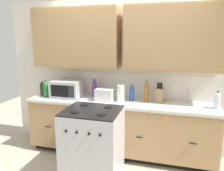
# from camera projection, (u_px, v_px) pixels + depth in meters

# --- Properties ---
(ground_plane) EXTENTS (8.00, 8.00, 0.00)m
(ground_plane) POSITION_uv_depth(u_px,v_px,m) (115.00, 163.00, 3.43)
(ground_plane) COLOR #B2A893
(wall_unit) EXTENTS (4.15, 0.40, 2.50)m
(wall_unit) POSITION_uv_depth(u_px,v_px,m) (123.00, 53.00, 3.55)
(wall_unit) COLOR silver
(wall_unit) RESTS_ON ground_plane
(counter_run) EXTENTS (2.98, 0.64, 0.90)m
(counter_run) POSITION_uv_depth(u_px,v_px,m) (120.00, 127.00, 3.61)
(counter_run) COLOR black
(counter_run) RESTS_ON ground_plane
(stove_range) EXTENTS (0.76, 0.68, 0.95)m
(stove_range) POSITION_uv_depth(u_px,v_px,m) (93.00, 142.00, 3.07)
(stove_range) COLOR #B7B7BC
(stove_range) RESTS_ON ground_plane
(microwave) EXTENTS (0.48, 0.37, 0.28)m
(microwave) POSITION_uv_depth(u_px,v_px,m) (67.00, 89.00, 3.74)
(microwave) COLOR #B7B7BC
(microwave) RESTS_ON counter_run
(toaster) EXTENTS (0.28, 0.18, 0.19)m
(toaster) POSITION_uv_depth(u_px,v_px,m) (104.00, 95.00, 3.51)
(toaster) COLOR white
(toaster) RESTS_ON counter_run
(knife_block) EXTENTS (0.11, 0.14, 0.31)m
(knife_block) POSITION_uv_depth(u_px,v_px,m) (159.00, 95.00, 3.44)
(knife_block) COLOR #9C794E
(knife_block) RESTS_ON counter_run
(sink_faucet) EXTENTS (0.02, 0.02, 0.20)m
(sink_faucet) POSITION_uv_depth(u_px,v_px,m) (188.00, 96.00, 3.43)
(sink_faucet) COLOR #B2B5BA
(sink_faucet) RESTS_ON counter_run
(paper_towel_roll) EXTENTS (0.12, 0.12, 0.26)m
(paper_towel_roll) POSITION_uv_depth(u_px,v_px,m) (121.00, 93.00, 3.47)
(paper_towel_roll) COLOR white
(paper_towel_roll) RESTS_ON counter_run
(bottle_blue) EXTENTS (0.07, 0.07, 0.25)m
(bottle_blue) POSITION_uv_depth(u_px,v_px,m) (132.00, 93.00, 3.53)
(bottle_blue) COLOR blue
(bottle_blue) RESTS_ON counter_run
(bottle_violet) EXTENTS (0.08, 0.08, 0.31)m
(bottle_violet) POSITION_uv_depth(u_px,v_px,m) (95.00, 88.00, 3.74)
(bottle_violet) COLOR #663384
(bottle_violet) RESTS_ON counter_run
(bottle_amber) EXTENTS (0.07, 0.07, 0.33)m
(bottle_amber) POSITION_uv_depth(u_px,v_px,m) (146.00, 92.00, 3.45)
(bottle_amber) COLOR #9E6619
(bottle_amber) RESTS_ON counter_run
(bottle_clear) EXTENTS (0.08, 0.08, 0.25)m
(bottle_clear) POSITION_uv_depth(u_px,v_px,m) (217.00, 100.00, 3.12)
(bottle_clear) COLOR silver
(bottle_clear) RESTS_ON counter_run
(bottle_dark) EXTENTS (0.08, 0.08, 0.25)m
(bottle_dark) POSITION_uv_depth(u_px,v_px,m) (42.00, 88.00, 3.85)
(bottle_dark) COLOR black
(bottle_dark) RESTS_ON counter_run
(bottle_green) EXTENTS (0.07, 0.07, 0.29)m
(bottle_green) POSITION_uv_depth(u_px,v_px,m) (46.00, 89.00, 3.73)
(bottle_green) COLOR #237A38
(bottle_green) RESTS_ON counter_run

